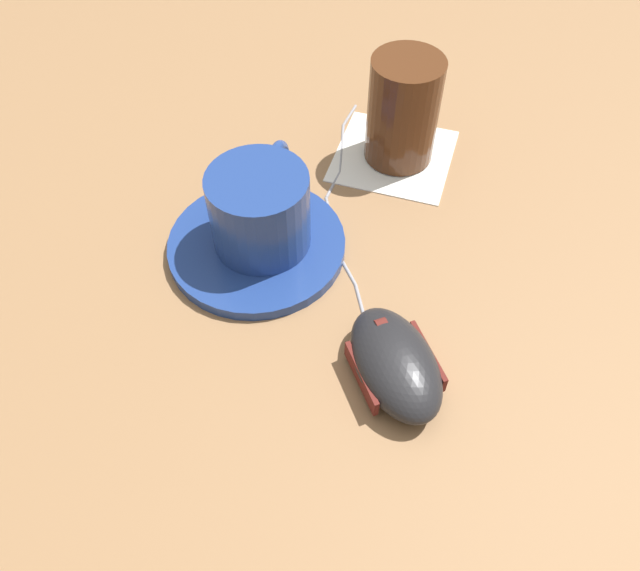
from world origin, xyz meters
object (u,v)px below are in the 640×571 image
(coffee_cup, at_px, (261,209))
(computer_mouse, at_px, (395,363))
(saucer, at_px, (257,245))
(drinking_glass, at_px, (403,111))

(coffee_cup, relative_size, computer_mouse, 0.98)
(coffee_cup, bearing_deg, computer_mouse, -109.44)
(saucer, bearing_deg, drinking_glass, -14.86)
(saucer, bearing_deg, coffee_cup, -24.21)
(drinking_glass, bearing_deg, coffee_cup, 165.53)
(saucer, distance_m, drinking_glass, 0.19)
(computer_mouse, bearing_deg, coffee_cup, 70.56)
(coffee_cup, bearing_deg, saucer, 155.79)
(saucer, relative_size, coffee_cup, 1.37)
(saucer, relative_size, computer_mouse, 1.34)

